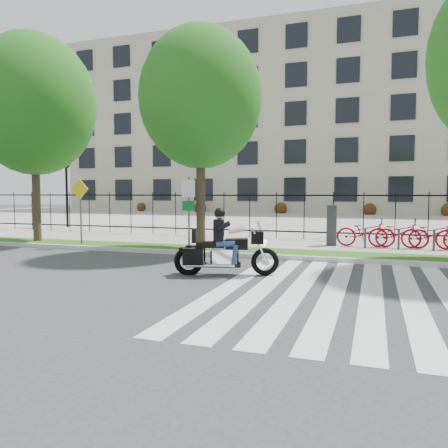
% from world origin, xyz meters
% --- Properties ---
extents(ground, '(120.00, 120.00, 0.00)m').
position_xyz_m(ground, '(0.00, 0.00, 0.00)').
color(ground, '#323234').
rests_on(ground, ground).
extents(curb, '(60.00, 0.20, 0.15)m').
position_xyz_m(curb, '(0.00, 4.10, 0.07)').
color(curb, '#B9B8AE').
rests_on(curb, ground).
extents(grass_verge, '(60.00, 1.50, 0.15)m').
position_xyz_m(grass_verge, '(0.00, 4.95, 0.07)').
color(grass_verge, '#235214').
rests_on(grass_verge, ground).
extents(sidewalk, '(60.00, 3.50, 0.15)m').
position_xyz_m(sidewalk, '(0.00, 7.45, 0.07)').
color(sidewalk, '#9B9891').
rests_on(sidewalk, ground).
extents(plaza, '(80.00, 34.00, 0.10)m').
position_xyz_m(plaza, '(0.00, 25.00, 0.05)').
color(plaza, '#9B9891').
rests_on(plaza, ground).
extents(crosswalk_stripes, '(5.70, 8.00, 0.01)m').
position_xyz_m(crosswalk_stripes, '(4.83, 0.00, 0.01)').
color(crosswalk_stripes, silver).
rests_on(crosswalk_stripes, ground).
extents(iron_fence, '(30.00, 0.06, 2.00)m').
position_xyz_m(iron_fence, '(0.00, 9.20, 1.15)').
color(iron_fence, black).
rests_on(iron_fence, sidewalk).
extents(office_building, '(60.00, 21.90, 20.15)m').
position_xyz_m(office_building, '(0.00, 44.92, 9.97)').
color(office_building, '#A8A087').
rests_on(office_building, ground).
extents(lamp_post_left, '(1.06, 0.70, 4.25)m').
position_xyz_m(lamp_post_left, '(-12.00, 12.00, 3.21)').
color(lamp_post_left, black).
rests_on(lamp_post_left, ground).
extents(street_tree_0, '(4.91, 4.91, 8.32)m').
position_xyz_m(street_tree_0, '(-7.82, 4.95, 5.64)').
color(street_tree_0, '#33251C').
rests_on(street_tree_0, grass_verge).
extents(street_tree_1, '(4.28, 4.28, 7.71)m').
position_xyz_m(street_tree_1, '(-0.60, 4.95, 5.39)').
color(street_tree_1, '#33251C').
rests_on(street_tree_1, grass_verge).
extents(sign_pole_regulatory, '(0.50, 0.09, 2.50)m').
position_xyz_m(sign_pole_regulatory, '(-0.91, 4.58, 1.74)').
color(sign_pole_regulatory, '#59595B').
rests_on(sign_pole_regulatory, grass_verge).
extents(sign_pole_warning, '(0.78, 0.09, 2.49)m').
position_xyz_m(sign_pole_warning, '(-5.41, 4.58, 1.74)').
color(sign_pole_warning, '#59595B').
rests_on(sign_pole_warning, grass_verge).
extents(motorcycle_rider, '(2.61, 1.22, 2.07)m').
position_xyz_m(motorcycle_rider, '(1.66, 1.06, 0.69)').
color(motorcycle_rider, black).
rests_on(motorcycle_rider, ground).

